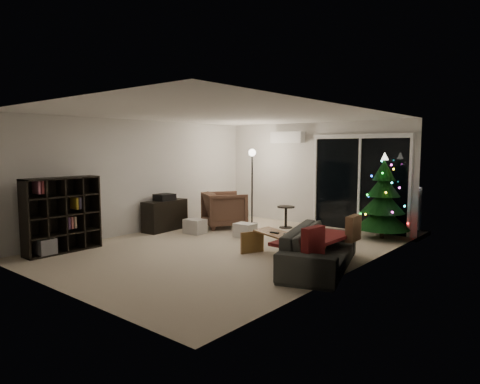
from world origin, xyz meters
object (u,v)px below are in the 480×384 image
at_px(armchair, 224,210).
at_px(coffee_table, 281,246).
at_px(bookshelf, 57,214).
at_px(media_cabinet, 165,215).
at_px(sofa, 320,248).
at_px(christmas_tree, 383,196).

xyz_separation_m(armchair, coffee_table, (2.69, -1.54, -0.21)).
bearing_deg(coffee_table, armchair, 171.52).
xyz_separation_m(bookshelf, armchair, (0.81, 3.69, -0.26)).
xyz_separation_m(bookshelf, media_cabinet, (0.00, 2.54, -0.34)).
xyz_separation_m(bookshelf, sofa, (4.30, 2.04, -0.36)).
distance_m(bookshelf, coffee_table, 4.13).
bearing_deg(christmas_tree, armchair, -160.69).
bearing_deg(christmas_tree, sofa, -87.73).
bearing_deg(coffee_table, media_cabinet, -165.14).
xyz_separation_m(armchair, christmas_tree, (3.38, 1.18, 0.47)).
bearing_deg(coffee_table, sofa, 13.39).
bearing_deg(armchair, bookshelf, 109.61).
distance_m(media_cabinet, coffee_table, 3.52).
relative_size(bookshelf, coffee_table, 1.02).
bearing_deg(sofa, armchair, 46.82).
relative_size(bookshelf, sofa, 0.62).
xyz_separation_m(media_cabinet, sofa, (4.30, -0.51, -0.03)).
height_order(media_cabinet, armchair, armchair).
distance_m(sofa, coffee_table, 0.82).
relative_size(media_cabinet, coffee_table, 0.83).
relative_size(media_cabinet, sofa, 0.51).
xyz_separation_m(sofa, coffee_table, (-0.80, 0.11, -0.11)).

